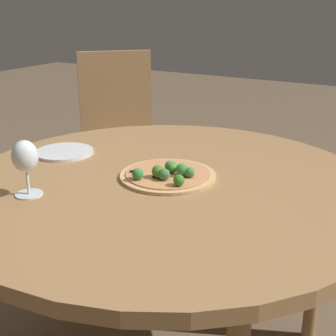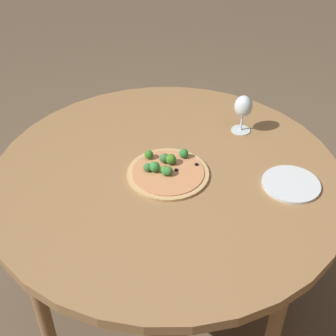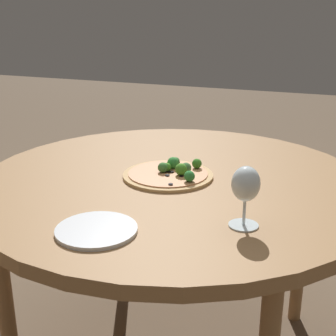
# 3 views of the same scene
# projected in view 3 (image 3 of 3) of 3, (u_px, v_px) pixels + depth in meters

# --- Properties ---
(dining_table) EXTENTS (1.27, 1.27, 0.71)m
(dining_table) POSITION_uv_depth(u_px,v_px,m) (173.00, 192.00, 1.53)
(dining_table) COLOR olive
(dining_table) RESTS_ON ground_plane
(pizza) EXTENTS (0.29, 0.29, 0.05)m
(pizza) POSITION_uv_depth(u_px,v_px,m) (170.00, 173.00, 1.52)
(pizza) COLOR tan
(pizza) RESTS_ON dining_table
(wine_glass) EXTENTS (0.08, 0.08, 0.16)m
(wine_glass) POSITION_uv_depth(u_px,v_px,m) (246.00, 186.00, 1.14)
(wine_glass) COLOR silver
(wine_glass) RESTS_ON dining_table
(plate_near) EXTENTS (0.20, 0.20, 0.01)m
(plate_near) POSITION_uv_depth(u_px,v_px,m) (96.00, 230.00, 1.14)
(plate_near) COLOR silver
(plate_near) RESTS_ON dining_table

